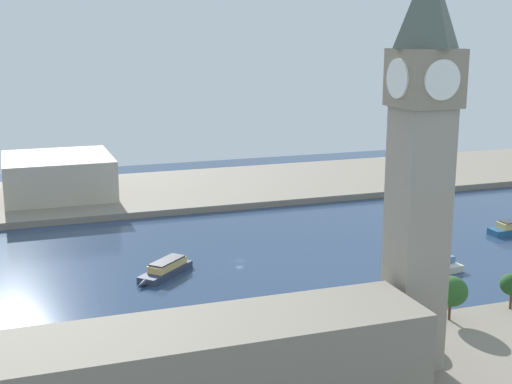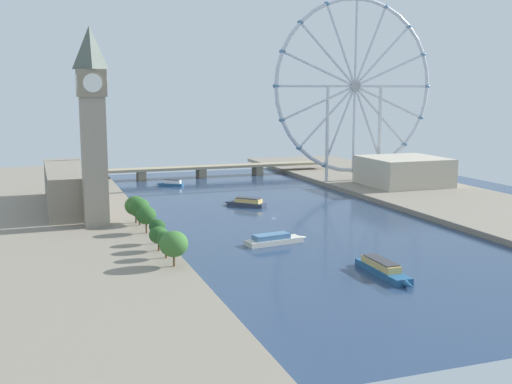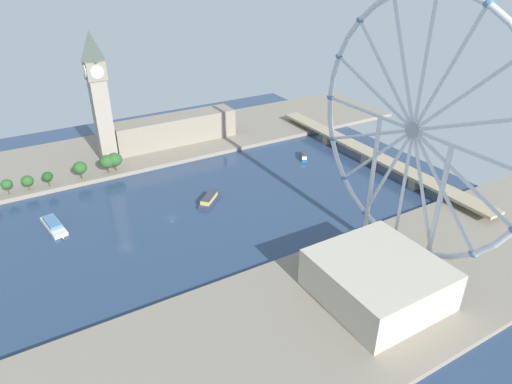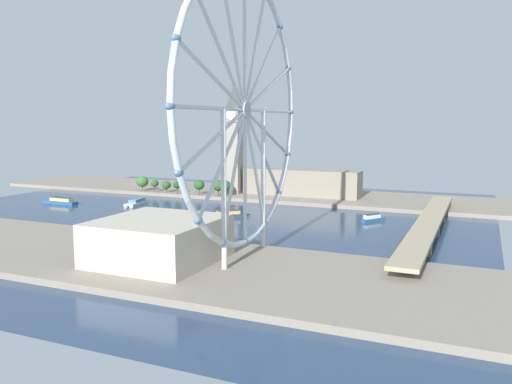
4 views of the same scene
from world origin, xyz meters
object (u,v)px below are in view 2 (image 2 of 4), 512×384
(parliament_block, at_px, (66,187))
(riverside_hall, at_px, (403,171))
(ferris_wheel, at_px, (355,87))
(tour_boat_3, at_px, (274,239))
(tour_boat_2, at_px, (383,269))
(river_bridge, at_px, (201,168))
(tour_boat_0, at_px, (247,203))
(tour_boat_1, at_px, (171,183))
(clock_tower, at_px, (93,124))

(parliament_block, height_order, riverside_hall, parliament_block)
(parliament_block, distance_m, riverside_hall, 229.53)
(ferris_wheel, xyz_separation_m, tour_boat_3, (-122.41, -154.06, -69.79))
(tour_boat_2, bearing_deg, parliament_block, -147.54)
(river_bridge, bearing_deg, ferris_wheel, -37.18)
(parliament_block, xyz_separation_m, riverside_hall, (229.36, 8.59, -1.48))
(tour_boat_0, bearing_deg, parliament_block, 36.88)
(tour_boat_2, bearing_deg, tour_boat_1, -172.60)
(parliament_block, bearing_deg, riverside_hall, 2.14)
(tour_boat_1, bearing_deg, riverside_hall, -169.97)
(riverside_hall, relative_size, river_bridge, 0.24)
(parliament_block, bearing_deg, river_bridge, 46.61)
(clock_tower, bearing_deg, tour_boat_3, -35.60)
(ferris_wheel, height_order, river_bridge, ferris_wheel)
(clock_tower, distance_m, ferris_wheel, 221.52)
(parliament_block, xyz_separation_m, tour_boat_1, (77.05, 77.40, -12.21))
(clock_tower, relative_size, tour_boat_0, 4.11)
(ferris_wheel, height_order, tour_boat_0, ferris_wheel)
(ferris_wheel, xyz_separation_m, riverside_hall, (22.16, -33.62, -58.91))
(parliament_block, xyz_separation_m, tour_boat_3, (84.79, -111.85, -12.36))
(river_bridge, bearing_deg, tour_boat_2, -90.73)
(tour_boat_0, xyz_separation_m, tour_boat_2, (2.73, -153.76, 0.11))
(clock_tower, distance_m, tour_boat_1, 159.97)
(riverside_hall, height_order, tour_boat_3, riverside_hall)
(riverside_hall, xyz_separation_m, tour_boat_1, (-152.32, 68.82, -10.73))
(riverside_hall, distance_m, river_bridge, 160.93)
(parliament_block, distance_m, tour_boat_1, 109.89)
(river_bridge, relative_size, tour_boat_3, 6.77)
(clock_tower, distance_m, riverside_hall, 232.07)
(ferris_wheel, distance_m, river_bridge, 138.31)
(parliament_block, bearing_deg, clock_tower, -79.39)
(tour_boat_0, bearing_deg, tour_boat_3, 125.51)
(clock_tower, bearing_deg, river_bridge, 60.61)
(tour_boat_0, height_order, tour_boat_2, tour_boat_2)
(parliament_block, height_order, tour_boat_3, parliament_block)
(tour_boat_2, bearing_deg, river_bridge, -179.99)
(river_bridge, relative_size, tour_boat_2, 5.82)
(ferris_wheel, distance_m, tour_boat_3, 208.78)
(ferris_wheel, bearing_deg, tour_boat_2, -115.30)
(parliament_block, height_order, river_bridge, parliament_block)
(parliament_block, relative_size, riverside_hall, 1.93)
(parliament_block, relative_size, tour_boat_1, 5.29)
(tour_boat_1, bearing_deg, tour_boat_3, 126.68)
(tour_boat_3, bearing_deg, ferris_wheel, 42.52)
(tour_boat_3, bearing_deg, riverside_hall, 30.78)
(tour_boat_0, relative_size, tour_boat_2, 0.63)
(ferris_wheel, relative_size, tour_boat_2, 3.57)
(ferris_wheel, distance_m, tour_boat_0, 138.66)
(parliament_block, distance_m, tour_boat_3, 140.91)
(tour_boat_0, bearing_deg, tour_boat_1, -27.84)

